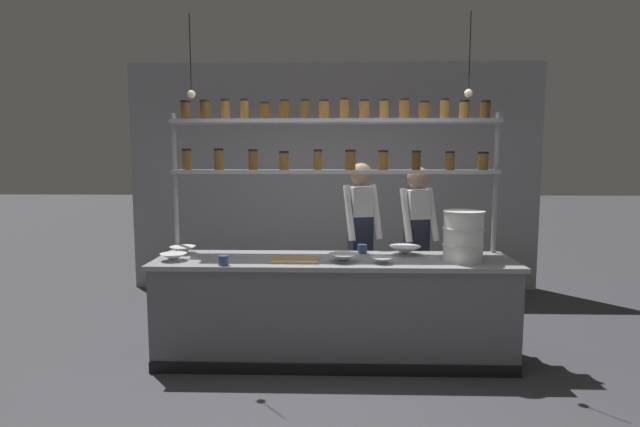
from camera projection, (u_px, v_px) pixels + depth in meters
name	position (u px, v px, depth m)	size (l,w,h in m)	color
ground_plane	(333.00, 358.00, 4.54)	(40.00, 40.00, 0.00)	#3D3D42
back_wall	(334.00, 178.00, 6.84)	(5.58, 0.12, 3.08)	#939399
prep_counter	(333.00, 309.00, 4.49)	(3.18, 0.76, 0.92)	slate
spice_shelf_unit	(334.00, 148.00, 4.65)	(3.06, 0.28, 2.36)	#999BA0
chef_left	(360.00, 235.00, 5.12)	(0.42, 0.36, 1.76)	black
chef_center	(416.00, 237.00, 5.14)	(0.41, 0.34, 1.72)	black
container_stack	(463.00, 236.00, 4.30)	(0.36, 0.36, 0.44)	white
cutting_board	(295.00, 260.00, 4.32)	(0.40, 0.26, 0.02)	#A88456
prep_bowl_near_left	(183.00, 250.00, 4.67)	(0.24, 0.24, 0.07)	white
prep_bowl_center_front	(343.00, 258.00, 4.29)	(0.26, 0.26, 0.07)	#B2B7BC
prep_bowl_center_back	(382.00, 260.00, 4.23)	(0.19, 0.19, 0.05)	silver
prep_bowl_near_right	(405.00, 250.00, 4.61)	(0.29, 0.29, 0.08)	white
prep_bowl_far_left	(173.00, 257.00, 4.34)	(0.23, 0.23, 0.06)	white
serving_cup_front	(223.00, 260.00, 4.16)	(0.08, 0.08, 0.08)	#334C70
serving_cup_by_board	(362.00, 249.00, 4.68)	(0.09, 0.09, 0.08)	#334C70
pendant_light_row	(328.00, 89.00, 4.27)	(2.45, 0.07, 0.71)	black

